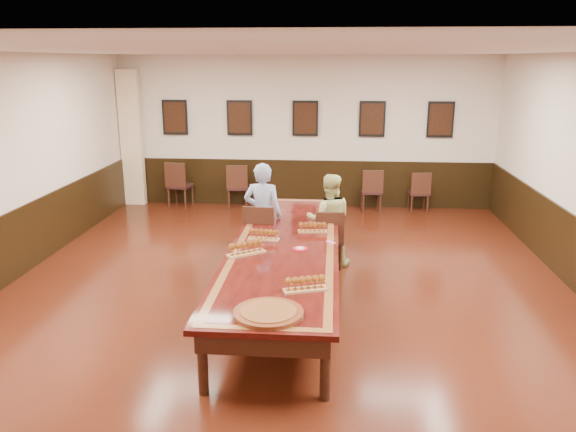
# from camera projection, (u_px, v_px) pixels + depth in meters

# --- Properties ---
(floor) EXTENTS (8.00, 10.00, 0.02)m
(floor) POSITION_uv_depth(u_px,v_px,m) (285.00, 298.00, 7.58)
(floor) COLOR black
(floor) RESTS_ON ground
(ceiling) EXTENTS (8.00, 10.00, 0.02)m
(ceiling) POSITION_uv_depth(u_px,v_px,m) (285.00, 50.00, 6.71)
(ceiling) COLOR white
(ceiling) RESTS_ON floor
(wall_back) EXTENTS (8.00, 0.02, 3.20)m
(wall_back) POSITION_uv_depth(u_px,v_px,m) (305.00, 132.00, 11.95)
(wall_back) COLOR beige
(wall_back) RESTS_ON floor
(wall_front) EXTENTS (8.00, 0.02, 3.20)m
(wall_front) POSITION_uv_depth(u_px,v_px,m) (180.00, 432.00, 2.34)
(wall_front) COLOR beige
(wall_front) RESTS_ON floor
(chair_man) EXTENTS (0.52, 0.56, 1.01)m
(chair_man) POSITION_uv_depth(u_px,v_px,m) (262.00, 236.00, 8.56)
(chair_man) COLOR black
(chair_man) RESTS_ON floor
(chair_woman) EXTENTS (0.45, 0.49, 0.92)m
(chair_woman) POSITION_uv_depth(u_px,v_px,m) (329.00, 238.00, 8.60)
(chair_woman) COLOR black
(chair_woman) RESTS_ON floor
(spare_chair_a) EXTENTS (0.55, 0.58, 1.00)m
(spare_chair_a) POSITION_uv_depth(u_px,v_px,m) (180.00, 184.00, 12.11)
(spare_chair_a) COLOR black
(spare_chair_a) RESTS_ON floor
(spare_chair_b) EXTENTS (0.53, 0.56, 0.95)m
(spare_chair_b) POSITION_uv_depth(u_px,v_px,m) (237.00, 186.00, 12.06)
(spare_chair_b) COLOR black
(spare_chair_b) RESTS_ON floor
(spare_chair_c) EXTENTS (0.45, 0.49, 0.91)m
(spare_chair_c) POSITION_uv_depth(u_px,v_px,m) (371.00, 190.00, 11.76)
(spare_chair_c) COLOR black
(spare_chair_c) RESTS_ON floor
(spare_chair_d) EXTENTS (0.43, 0.47, 0.86)m
(spare_chair_d) POSITION_uv_depth(u_px,v_px,m) (419.00, 191.00, 11.73)
(spare_chair_d) COLOR black
(spare_chair_d) RESTS_ON floor
(person_man) EXTENTS (0.62, 0.44, 1.61)m
(person_man) POSITION_uv_depth(u_px,v_px,m) (263.00, 215.00, 8.58)
(person_man) COLOR #476BB2
(person_man) RESTS_ON floor
(person_woman) EXTENTS (0.74, 0.59, 1.43)m
(person_woman) POSITION_uv_depth(u_px,v_px,m) (329.00, 220.00, 8.62)
(person_woman) COLOR #C8CB7F
(person_woman) RESTS_ON floor
(pink_phone) EXTENTS (0.14, 0.15, 0.01)m
(pink_phone) POSITION_uv_depth(u_px,v_px,m) (331.00, 242.00, 7.44)
(pink_phone) COLOR #FF54A3
(pink_phone) RESTS_ON conference_table
(curtain) EXTENTS (0.45, 0.18, 2.90)m
(curtain) POSITION_uv_depth(u_px,v_px,m) (131.00, 138.00, 12.11)
(curtain) COLOR beige
(curtain) RESTS_ON floor
(wainscoting) EXTENTS (8.00, 10.00, 1.00)m
(wainscoting) POSITION_uv_depth(u_px,v_px,m) (285.00, 262.00, 7.44)
(wainscoting) COLOR black
(wainscoting) RESTS_ON floor
(conference_table) EXTENTS (1.40, 5.00, 0.76)m
(conference_table) POSITION_uv_depth(u_px,v_px,m) (285.00, 254.00, 7.41)
(conference_table) COLOR black
(conference_table) RESTS_ON floor
(posters) EXTENTS (6.14, 0.04, 0.74)m
(posters) POSITION_uv_depth(u_px,v_px,m) (305.00, 118.00, 11.80)
(posters) COLOR black
(posters) RESTS_ON wall_back
(flight_a) EXTENTS (0.44, 0.17, 0.16)m
(flight_a) POSITION_uv_depth(u_px,v_px,m) (264.00, 235.00, 7.53)
(flight_a) COLOR #A67345
(flight_a) RESTS_ON conference_table
(flight_b) EXTENTS (0.42, 0.16, 0.15)m
(flight_b) POSITION_uv_depth(u_px,v_px,m) (313.00, 228.00, 7.87)
(flight_b) COLOR #A67345
(flight_b) RESTS_ON conference_table
(flight_c) EXTENTS (0.48, 0.41, 0.18)m
(flight_c) POSITION_uv_depth(u_px,v_px,m) (246.00, 248.00, 6.96)
(flight_c) COLOR #A67345
(flight_c) RESTS_ON conference_table
(flight_d) EXTENTS (0.48, 0.28, 0.17)m
(flight_d) POSITION_uv_depth(u_px,v_px,m) (305.00, 284.00, 5.86)
(flight_d) COLOR #A67345
(flight_d) RESTS_ON conference_table
(red_plate_grp) EXTENTS (0.20, 0.20, 0.03)m
(red_plate_grp) POSITION_uv_depth(u_px,v_px,m) (300.00, 249.00, 7.17)
(red_plate_grp) COLOR red
(red_plate_grp) RESTS_ON conference_table
(carved_platter) EXTENTS (0.75, 0.75, 0.05)m
(carved_platter) POSITION_uv_depth(u_px,v_px,m) (268.00, 313.00, 5.33)
(carved_platter) COLOR #532210
(carved_platter) RESTS_ON conference_table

